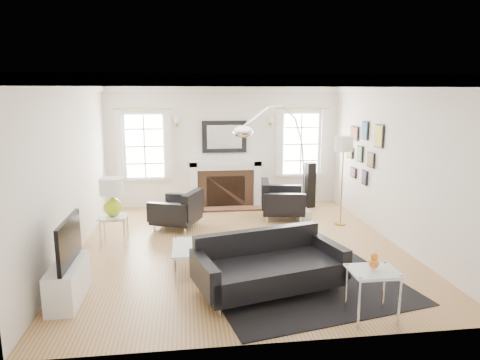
{
  "coord_description": "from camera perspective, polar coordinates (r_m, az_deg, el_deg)",
  "views": [
    {
      "loc": [
        -0.91,
        -7.06,
        2.6
      ],
      "look_at": [
        0.03,
        0.3,
        1.13
      ],
      "focal_mm": 32.0,
      "sensor_mm": 36.0,
      "label": 1
    }
  ],
  "objects": [
    {
      "name": "mantel_mirror",
      "position": [
        10.1,
        -2.09,
        5.78
      ],
      "size": [
        1.05,
        0.07,
        0.75
      ],
      "color": "black",
      "rests_on": "back_wall"
    },
    {
      "name": "coffee_table",
      "position": [
        6.51,
        -5.11,
        -9.0
      ],
      "size": [
        0.87,
        0.87,
        0.39
      ],
      "color": "silver",
      "rests_on": "floor"
    },
    {
      "name": "area_rug",
      "position": [
        6.22,
        8.7,
        -13.57
      ],
      "size": [
        3.03,
        2.69,
        0.01
      ],
      "primitive_type": "cube",
      "rotation": [
        0.0,
        0.0,
        0.2
      ],
      "color": "black",
      "rests_on": "floor"
    },
    {
      "name": "tv_unit",
      "position": [
        6.02,
        -21.91,
        -11.81
      ],
      "size": [
        0.35,
        1.0,
        1.09
      ],
      "color": "white",
      "rests_on": "floor"
    },
    {
      "name": "front_wall",
      "position": [
        4.33,
        5.16,
        -4.9
      ],
      "size": [
        5.5,
        0.04,
        2.8
      ],
      "primitive_type": "cube",
      "color": "silver",
      "rests_on": "floor"
    },
    {
      "name": "arc_floor_lamp",
      "position": [
        8.22,
        4.85,
        2.47
      ],
      "size": [
        1.78,
        1.64,
        2.51
      ],
      "color": "white",
      "rests_on": "floor"
    },
    {
      "name": "right_wall",
      "position": [
        8.05,
        19.89,
        1.95
      ],
      "size": [
        0.04,
        6.0,
        2.8
      ],
      "primitive_type": "cube",
      "color": "silver",
      "rests_on": "floor"
    },
    {
      "name": "crown_molding",
      "position": [
        7.12,
        0.06,
        12.32
      ],
      "size": [
        5.5,
        6.0,
        0.12
      ],
      "primitive_type": "cube",
      "color": "white",
      "rests_on": "back_wall"
    },
    {
      "name": "nesting_table",
      "position": [
        5.33,
        17.28,
        -12.61
      ],
      "size": [
        0.56,
        0.47,
        0.61
      ],
      "color": "silver",
      "rests_on": "floor"
    },
    {
      "name": "window_left",
      "position": [
        10.12,
        -12.6,
        4.44
      ],
      "size": [
        1.24,
        0.15,
        1.62
      ],
      "color": "white",
      "rests_on": "back_wall"
    },
    {
      "name": "ceiling",
      "position": [
        7.13,
        0.06,
        12.81
      ],
      "size": [
        5.5,
        6.0,
        0.02
      ],
      "primitive_type": "cube",
      "color": "white",
      "rests_on": "back_wall"
    },
    {
      "name": "armchair_left",
      "position": [
        8.59,
        -8.12,
        -4.1
      ],
      "size": [
        1.12,
        1.18,
        0.63
      ],
      "color": "black",
      "rests_on": "floor"
    },
    {
      "name": "speaker_tower",
      "position": [
        10.2,
        9.29,
        -0.66
      ],
      "size": [
        0.25,
        0.25,
        1.06
      ],
      "primitive_type": "cube",
      "rotation": [
        0.0,
        0.0,
        0.21
      ],
      "color": "black",
      "rests_on": "floor"
    },
    {
      "name": "gourd_lamp",
      "position": [
        7.74,
        -16.71,
        -1.83
      ],
      "size": [
        0.42,
        0.42,
        0.68
      ],
      "color": "#A9CB19",
      "rests_on": "side_table_left"
    },
    {
      "name": "stick_floor_lamp",
      "position": [
        8.74,
        13.65,
        4.1
      ],
      "size": [
        0.37,
        0.37,
        1.81
      ],
      "color": "#A68E39",
      "rests_on": "floor"
    },
    {
      "name": "side_table_left",
      "position": [
        7.86,
        -16.5,
        -5.34
      ],
      "size": [
        0.48,
        0.48,
        0.53
      ],
      "color": "silver",
      "rests_on": "floor"
    },
    {
      "name": "left_wall",
      "position": [
        7.4,
        -21.58,
        1.07
      ],
      "size": [
        0.04,
        6.0,
        2.8
      ],
      "primitive_type": "cube",
      "color": "silver",
      "rests_on": "floor"
    },
    {
      "name": "window_right",
      "position": [
        10.45,
        8.11,
        4.8
      ],
      "size": [
        1.24,
        0.15,
        1.62
      ],
      "color": "white",
      "rests_on": "back_wall"
    },
    {
      "name": "fireplace",
      "position": [
        10.11,
        -1.96,
        -0.57
      ],
      "size": [
        1.7,
        0.69,
        1.11
      ],
      "color": "white",
      "rests_on": "floor"
    },
    {
      "name": "sofa",
      "position": [
        5.86,
        3.71,
        -11.42
      ],
      "size": [
        2.12,
        1.36,
        0.64
      ],
      "color": "black",
      "rests_on": "floor"
    },
    {
      "name": "back_wall",
      "position": [
        10.18,
        -2.11,
        4.41
      ],
      "size": [
        5.5,
        0.04,
        2.8
      ],
      "primitive_type": "cube",
      "color": "silver",
      "rests_on": "floor"
    },
    {
      "name": "gallery_wall",
      "position": [
        9.17,
        16.1,
        4.08
      ],
      "size": [
        0.04,
        1.73,
        1.29
      ],
      "color": "black",
      "rests_on": "right_wall"
    },
    {
      "name": "floor",
      "position": [
        7.58,
        0.06,
        -8.86
      ],
      "size": [
        6.0,
        6.0,
        0.0
      ],
      "primitive_type": "plane",
      "color": "olive",
      "rests_on": "ground"
    },
    {
      "name": "armchair_right",
      "position": [
        9.23,
        5.33,
        -2.82
      ],
      "size": [
        1.03,
        1.11,
        0.67
      ],
      "color": "black",
      "rests_on": "floor"
    },
    {
      "name": "orange_vase",
      "position": [
        5.25,
        17.43,
        -10.34
      ],
      "size": [
        0.12,
        0.12,
        0.19
      ],
      "color": "orange",
      "rests_on": "nesting_table"
    }
  ]
}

